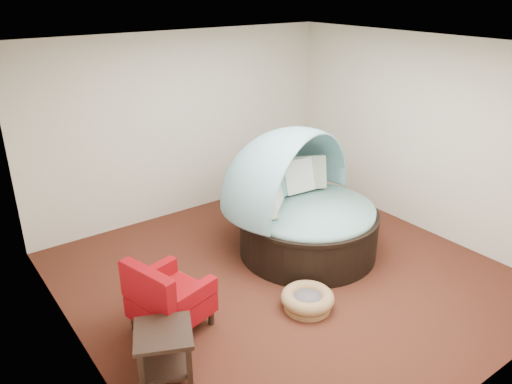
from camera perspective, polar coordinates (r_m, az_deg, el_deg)
floor at (r=6.41m, az=3.34°, el=-9.51°), size 5.00×5.00×0.00m
wall_back at (r=7.76m, az=-8.31°, el=7.53°), size 5.00×0.00×5.00m
wall_front at (r=4.36m, az=25.31°, el=-7.34°), size 5.00×0.00×5.00m
wall_left at (r=4.71m, az=-20.52°, el=-4.24°), size 0.00×5.00×5.00m
wall_right at (r=7.56m, az=18.49°, el=6.14°), size 0.00×5.00×5.00m
ceiling at (r=5.44m, az=4.04°, el=16.20°), size 5.00×5.00×0.00m
canopy_daybed at (r=6.64m, az=5.28°, el=-0.57°), size 2.38×2.34×1.71m
pet_basket at (r=5.81m, az=5.90°, el=-12.13°), size 0.70×0.70×0.21m
red_armchair at (r=5.39m, az=-10.13°, el=-11.84°), size 0.89×0.89×0.85m
side_table at (r=4.89m, az=-10.45°, el=-17.02°), size 0.70×0.70×0.51m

